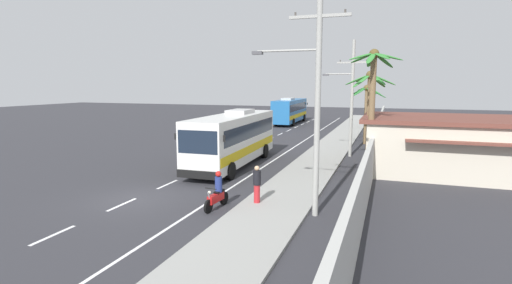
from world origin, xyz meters
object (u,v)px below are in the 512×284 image
Objects in this scene: motorcycle_beside_bus at (217,194)px; utility_pole_nearest at (315,99)px; coach_bus_far_lane at (290,110)px; palm_nearest at (373,92)px; palm_third at (367,97)px; palm_fourth at (366,101)px; roadside_building at (489,146)px; palm_second at (368,91)px; utility_pole_mid at (351,96)px; coach_bus_foreground at (234,137)px; pedestrian_near_kerb at (257,183)px; palm_farthest at (369,95)px.

utility_pole_nearest is (4.20, 0.52, 4.23)m from motorcycle_beside_bus.
palm_nearest reaches higher than coach_bus_far_lane.
palm_nearest is at bearing -86.15° from palm_third.
palm_fourth is 13.13m from roadside_building.
palm_second is at bearing 91.52° from palm_fourth.
palm_second is at bearing 87.14° from utility_pole_mid.
coach_bus_foreground is at bearing -170.52° from roadside_building.
roadside_building is at bearing -147.42° from pedestrian_near_kerb.
coach_bus_far_lane is at bearing 105.77° from utility_pole_nearest.
coach_bus_far_lane reaches higher than roadside_building.
roadside_building is (8.59, -23.11, -2.16)m from palm_third.
palm_second reaches higher than palm_farthest.
palm_third is at bearing 93.85° from palm_nearest.
motorcycle_beside_bus is (2.87, -8.78, -1.27)m from coach_bus_foreground.
coach_bus_far_lane is 1.78× the size of palm_second.
utility_pole_nearest is at bearing -74.23° from coach_bus_far_lane.
coach_bus_foreground is at bearing 130.59° from utility_pole_nearest.
palm_farthest reaches higher than pedestrian_near_kerb.
palm_nearest is at bearing 52.95° from motorcycle_beside_bus.
utility_pole_mid is (7.12, 5.98, 2.72)m from coach_bus_foreground.
utility_pole_nearest is (2.66, -0.45, 3.87)m from pedestrian_near_kerb.
palm_second is (0.61, 12.25, 0.17)m from utility_pole_mid.
palm_fourth is at bearing -55.02° from coach_bus_far_lane.
palm_farthest is at bearing -85.75° from palm_fourth.
pedestrian_near_kerb is (7.89, -36.91, -0.87)m from coach_bus_far_lane.
utility_pole_nearest is (7.07, -8.26, 2.96)m from coach_bus_foreground.
coach_bus_far_lane is 38.93m from utility_pole_nearest.
palm_second is 7.58m from palm_third.
roadside_building is (7.91, -10.23, -2.28)m from palm_fourth.
coach_bus_foreground is 9.45m from palm_farthest.
palm_third is at bearing -17.46° from coach_bus_far_lane.
palm_nearest is (8.97, -0.70, 3.14)m from coach_bus_foreground.
coach_bus_foreground is 16.01m from roadside_building.
utility_pole_mid reaches higher than palm_farthest.
pedestrian_near_kerb reaches higher than motorcycle_beside_bus.
roadside_building is at bearing 41.47° from motorcycle_beside_bus.
pedestrian_near_kerb is at bearing -77.93° from coach_bus_far_lane.
palm_second is at bearing -85.85° from palm_third.
palm_fourth is 10.44m from palm_farthest.
palm_third reaches higher than coach_bus_foreground.
coach_bus_far_lane is 6.13× the size of motorcycle_beside_bus.
pedestrian_near_kerb is 0.20× the size of utility_pole_mid.
coach_bus_far_lane is 6.99× the size of pedestrian_near_kerb.
palm_fourth is 0.86× the size of palm_farthest.
coach_bus_foreground is 11.27m from utility_pole_nearest.
coach_bus_foreground is 29.31m from coach_bus_far_lane.
coach_bus_foreground is 2.02× the size of palm_third.
motorcycle_beside_bus is 1.14× the size of pedestrian_near_kerb.
utility_pole_nearest is at bearing -49.41° from coach_bus_foreground.
utility_pole_mid is at bearing -96.25° from palm_fourth.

